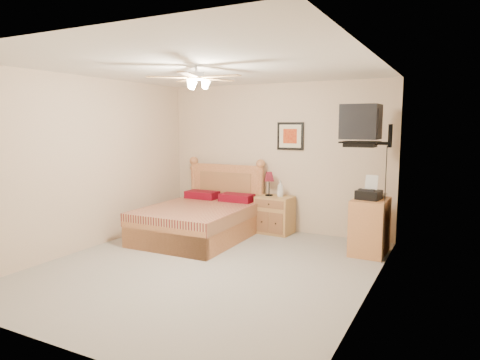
% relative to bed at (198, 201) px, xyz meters
% --- Properties ---
extents(floor, '(4.50, 4.50, 0.00)m').
position_rel_bed_xyz_m(floor, '(0.86, -1.12, -0.62)').
color(floor, gray).
rests_on(floor, ground).
extents(ceiling, '(4.00, 4.50, 0.04)m').
position_rel_bed_xyz_m(ceiling, '(0.86, -1.12, 1.88)').
color(ceiling, white).
rests_on(ceiling, ground).
extents(wall_back, '(4.00, 0.04, 2.50)m').
position_rel_bed_xyz_m(wall_back, '(0.86, 1.13, 0.63)').
color(wall_back, beige).
rests_on(wall_back, ground).
extents(wall_front, '(4.00, 0.04, 2.50)m').
position_rel_bed_xyz_m(wall_front, '(0.86, -3.37, 0.63)').
color(wall_front, beige).
rests_on(wall_front, ground).
extents(wall_left, '(0.04, 4.50, 2.50)m').
position_rel_bed_xyz_m(wall_left, '(-1.14, -1.12, 0.63)').
color(wall_left, beige).
rests_on(wall_left, ground).
extents(wall_right, '(0.04, 4.50, 2.50)m').
position_rel_bed_xyz_m(wall_right, '(2.86, -1.12, 0.63)').
color(wall_right, beige).
rests_on(wall_right, ground).
extents(bed, '(1.48, 1.92, 1.23)m').
position_rel_bed_xyz_m(bed, '(0.00, 0.00, 0.00)').
color(bed, '#9E5D34').
rests_on(bed, ground).
extents(nightstand, '(0.60, 0.46, 0.62)m').
position_rel_bed_xyz_m(nightstand, '(0.96, 0.88, -0.30)').
color(nightstand, '#B18849').
rests_on(nightstand, ground).
extents(table_lamp, '(0.27, 0.27, 0.40)m').
position_rel_bed_xyz_m(table_lamp, '(0.84, 0.90, 0.21)').
color(table_lamp, '#5D111D').
rests_on(table_lamp, nightstand).
extents(lotion_bottle, '(0.10, 0.11, 0.27)m').
position_rel_bed_xyz_m(lotion_bottle, '(1.05, 0.90, 0.14)').
color(lotion_bottle, white).
rests_on(lotion_bottle, nightstand).
extents(framed_picture, '(0.46, 0.04, 0.46)m').
position_rel_bed_xyz_m(framed_picture, '(1.13, 1.11, 1.00)').
color(framed_picture, black).
rests_on(framed_picture, wall_back).
extents(dresser, '(0.47, 0.67, 0.78)m').
position_rel_bed_xyz_m(dresser, '(2.59, 0.44, -0.22)').
color(dresser, '#B77647').
rests_on(dresser, ground).
extents(fax_machine, '(0.35, 0.37, 0.33)m').
position_rel_bed_xyz_m(fax_machine, '(2.57, 0.40, 0.33)').
color(fax_machine, black).
rests_on(fax_machine, dresser).
extents(magazine_lower, '(0.19, 0.25, 0.02)m').
position_rel_bed_xyz_m(magazine_lower, '(2.54, 0.63, 0.18)').
color(magazine_lower, beige).
rests_on(magazine_lower, dresser).
extents(magazine_upper, '(0.22, 0.29, 0.02)m').
position_rel_bed_xyz_m(magazine_upper, '(2.56, 0.65, 0.20)').
color(magazine_upper, gray).
rests_on(magazine_upper, magazine_lower).
extents(wall_tv, '(0.56, 0.46, 0.58)m').
position_rel_bed_xyz_m(wall_tv, '(2.61, 0.22, 1.19)').
color(wall_tv, black).
rests_on(wall_tv, wall_right).
extents(ceiling_fan, '(1.14, 1.14, 0.28)m').
position_rel_bed_xyz_m(ceiling_fan, '(0.86, -1.32, 1.74)').
color(ceiling_fan, white).
rests_on(ceiling_fan, ceiling).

